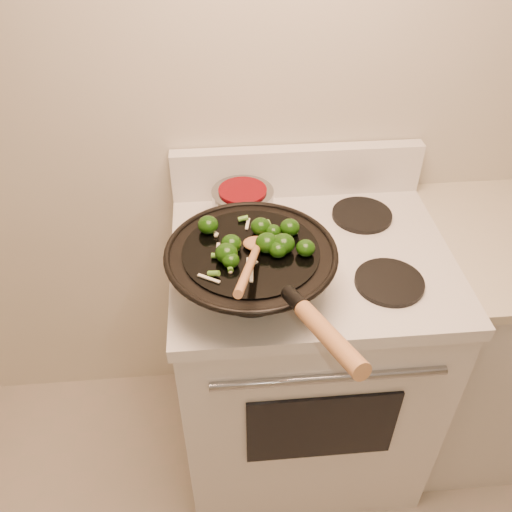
{
  "coord_description": "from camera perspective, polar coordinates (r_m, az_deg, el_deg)",
  "views": [
    {
      "loc": [
        -0.48,
        0.02,
        1.88
      ],
      "look_at": [
        -0.39,
        1.03,
        1.03
      ],
      "focal_mm": 38.0,
      "sensor_mm": 36.0,
      "label": 1
    }
  ],
  "objects": [
    {
      "name": "stirfry",
      "position": [
        1.29,
        0.34,
        1.61
      ],
      "size": [
        0.28,
        0.25,
        0.05
      ],
      "color": "#143808",
      "rests_on": "wok"
    },
    {
      "name": "wok",
      "position": [
        1.33,
        -0.43,
        -1.38
      ],
      "size": [
        0.42,
        0.68,
        0.25
      ],
      "color": "black",
      "rests_on": "stove"
    },
    {
      "name": "stove",
      "position": [
        1.84,
        4.88,
        -10.31
      ],
      "size": [
        0.78,
        0.67,
        1.08
      ],
      "color": "white",
      "rests_on": "ground"
    },
    {
      "name": "saucepan",
      "position": [
        1.58,
        -1.4,
        5.38
      ],
      "size": [
        0.18,
        0.29,
        0.11
      ],
      "color": "#92949A",
      "rests_on": "stove"
    },
    {
      "name": "wooden_spoon",
      "position": [
        1.21,
        -0.31,
        -0.06
      ],
      "size": [
        0.12,
        0.33,
        0.13
      ],
      "color": "#A96F42",
      "rests_on": "wok"
    }
  ]
}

